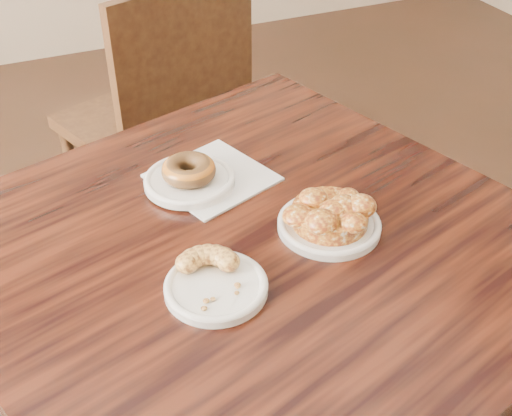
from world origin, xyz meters
name	(u,v)px	position (x,y,z in m)	size (l,w,h in m)	color
cafe_table	(256,392)	(-0.11, -0.13, 0.38)	(0.84, 0.84, 0.75)	black
chair_far	(150,123)	(-0.04, 0.82, 0.45)	(0.47, 0.47, 0.90)	black
napkin	(212,177)	(-0.11, 0.06, 0.75)	(0.18, 0.18, 0.00)	silver
plate_donut	(190,181)	(-0.16, 0.05, 0.76)	(0.16, 0.16, 0.01)	white
plate_cruller	(216,287)	(-0.21, -0.21, 0.76)	(0.15, 0.15, 0.01)	white
plate_fritter	(329,225)	(0.01, -0.15, 0.76)	(0.16, 0.16, 0.01)	silver
glazed_donut	(189,170)	(-0.16, 0.05, 0.78)	(0.09, 0.09, 0.03)	#974F16
apple_fritter	(330,212)	(0.01, -0.15, 0.78)	(0.16, 0.16, 0.04)	#4C1808
cruller_fragment	(215,276)	(-0.21, -0.21, 0.78)	(0.11, 0.11, 0.03)	#5C2F12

